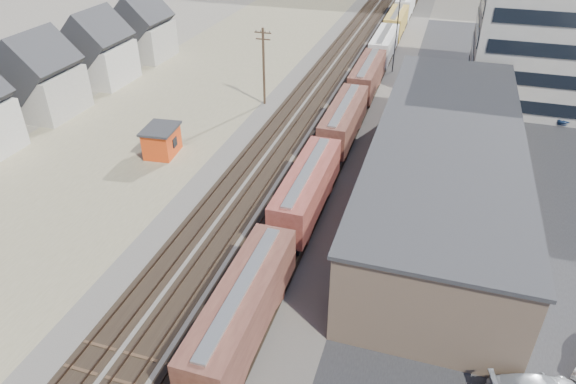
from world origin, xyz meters
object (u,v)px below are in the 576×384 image
(parked_car_red, at_px, (428,328))
(parked_car_blue, at_px, (554,113))
(freight_train, at_px, (357,96))
(utility_pole_north, at_px, (264,65))
(maintenance_shed, at_px, (162,141))

(parked_car_red, relative_size, parked_car_blue, 0.77)
(freight_train, distance_m, utility_pole_north, 12.56)
(utility_pole_north, relative_size, maintenance_shed, 2.16)
(utility_pole_north, distance_m, parked_car_blue, 36.95)
(parked_car_red, bearing_deg, utility_pole_north, 93.17)
(utility_pole_north, relative_size, parked_car_blue, 1.79)
(utility_pole_north, xyz_separation_m, parked_car_blue, (36.12, 6.36, -4.52))
(utility_pole_north, distance_m, maintenance_shed, 18.08)
(freight_train, xyz_separation_m, parked_car_red, (11.50, -34.09, -2.06))
(freight_train, xyz_separation_m, utility_pole_north, (-12.30, 0.54, 2.50))
(freight_train, height_order, maintenance_shed, freight_train)
(parked_car_red, bearing_deg, freight_train, 77.31)
(freight_train, height_order, parked_car_blue, freight_train)
(utility_pole_north, relative_size, parked_car_red, 2.32)
(maintenance_shed, relative_size, parked_car_blue, 0.83)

